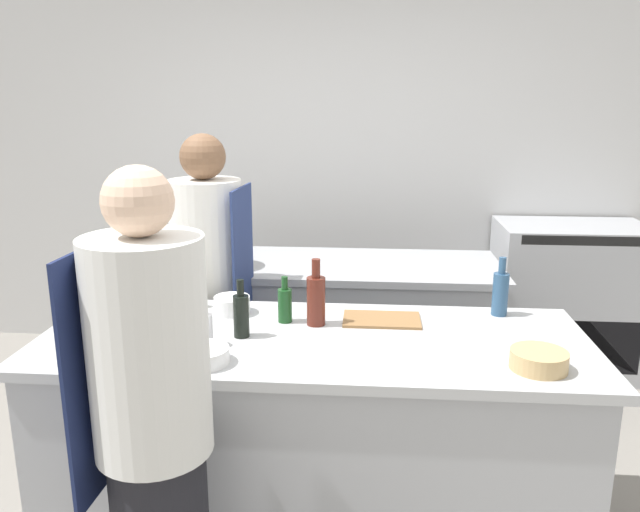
% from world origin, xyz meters
% --- Properties ---
extents(wall_back, '(8.00, 0.06, 2.80)m').
position_xyz_m(wall_back, '(0.00, 2.13, 1.40)').
color(wall_back, silver).
rests_on(wall_back, ground_plane).
extents(prep_counter, '(2.24, 0.86, 0.89)m').
position_xyz_m(prep_counter, '(0.00, 0.00, 0.44)').
color(prep_counter, '#A8AAAF').
rests_on(prep_counter, ground_plane).
extents(pass_counter, '(2.25, 0.75, 0.89)m').
position_xyz_m(pass_counter, '(-0.14, 1.18, 0.44)').
color(pass_counter, '#A8AAAF').
rests_on(pass_counter, ground_plane).
extents(oven_range, '(0.97, 0.61, 1.02)m').
position_xyz_m(oven_range, '(1.57, 1.78, 0.51)').
color(oven_range, '#A8AAAF').
rests_on(oven_range, ground_plane).
extents(chef_at_prep_near, '(0.38, 0.36, 1.65)m').
position_xyz_m(chef_at_prep_near, '(-0.44, -0.66, 0.82)').
color(chef_at_prep_near, black).
rests_on(chef_at_prep_near, ground_plane).
extents(chef_at_stove, '(0.39, 0.38, 1.66)m').
position_xyz_m(chef_at_stove, '(-0.61, 0.69, 0.83)').
color(chef_at_stove, black).
rests_on(chef_at_stove, ground_plane).
extents(bottle_olive_oil, '(0.06, 0.06, 0.20)m').
position_xyz_m(bottle_olive_oil, '(-0.14, 0.17, 0.97)').
color(bottle_olive_oil, '#19471E').
rests_on(bottle_olive_oil, prep_counter).
extents(bottle_vinegar, '(0.07, 0.07, 0.27)m').
position_xyz_m(bottle_vinegar, '(0.81, 0.33, 0.99)').
color(bottle_vinegar, '#2D5175').
rests_on(bottle_vinegar, prep_counter).
extents(bottle_wine, '(0.08, 0.08, 0.18)m').
position_xyz_m(bottle_wine, '(-0.42, -0.13, 0.96)').
color(bottle_wine, silver).
rests_on(bottle_wine, prep_counter).
extents(bottle_cooking_oil, '(0.06, 0.06, 0.24)m').
position_xyz_m(bottle_cooking_oil, '(-0.29, -0.02, 0.98)').
color(bottle_cooking_oil, black).
rests_on(bottle_cooking_oil, prep_counter).
extents(bottle_sauce, '(0.07, 0.07, 0.21)m').
position_xyz_m(bottle_sauce, '(-0.63, 0.32, 0.97)').
color(bottle_sauce, '#B2A84C').
rests_on(bottle_sauce, prep_counter).
extents(bottle_water, '(0.08, 0.08, 0.29)m').
position_xyz_m(bottle_water, '(-0.00, 0.14, 1.00)').
color(bottle_water, '#5B2319').
rests_on(bottle_water, prep_counter).
extents(bowl_mixing_large, '(0.20, 0.20, 0.07)m').
position_xyz_m(bowl_mixing_large, '(0.83, -0.24, 0.92)').
color(bowl_mixing_large, tan).
rests_on(bowl_mixing_large, prep_counter).
extents(bowl_prep_small, '(0.19, 0.19, 0.06)m').
position_xyz_m(bowl_prep_small, '(-0.38, -0.29, 0.92)').
color(bowl_prep_small, white).
rests_on(bowl_prep_small, prep_counter).
extents(bowl_ceramic_blue, '(0.16, 0.16, 0.08)m').
position_xyz_m(bowl_ceramic_blue, '(-0.39, 0.25, 0.93)').
color(bowl_ceramic_blue, white).
rests_on(bowl_ceramic_blue, prep_counter).
extents(cutting_board, '(0.33, 0.20, 0.01)m').
position_xyz_m(cutting_board, '(0.28, 0.21, 0.89)').
color(cutting_board, olive).
rests_on(cutting_board, prep_counter).
extents(stockpot, '(0.30, 0.30, 0.25)m').
position_xyz_m(stockpot, '(-0.66, 1.03, 1.01)').
color(stockpot, '#A8AAAF').
rests_on(stockpot, pass_counter).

